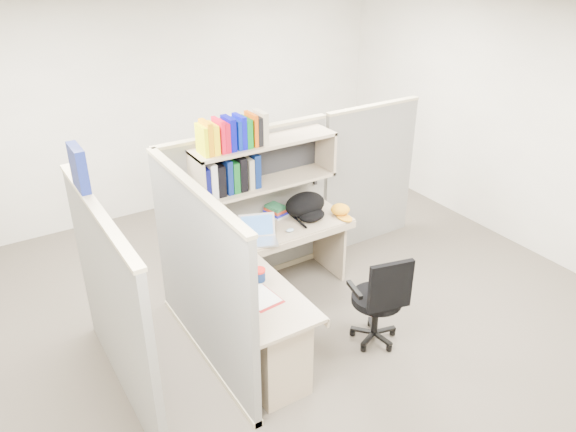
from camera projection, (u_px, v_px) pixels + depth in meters
ground at (296, 323)px, 5.25m from camera, size 6.00×6.00×0.00m
room_shell at (297, 161)px, 4.50m from camera, size 6.00×6.00×6.00m
cubicle at (234, 228)px, 5.00m from camera, size 3.79×1.84×1.95m
desk at (273, 315)px, 4.64m from camera, size 1.74×1.75×0.73m
laptop at (259, 231)px, 5.07m from camera, size 0.43×0.43×0.24m
backpack at (308, 207)px, 5.49m from camera, size 0.51×0.45×0.25m
orange_cap at (340, 210)px, 5.60m from camera, size 0.23×0.26×0.10m
snack_canister at (259, 275)px, 4.55m from camera, size 0.11×0.11×0.10m
tissue_box at (247, 302)px, 4.16m from camera, size 0.12×0.12×0.17m
mouse at (290, 230)px, 5.30m from camera, size 0.09×0.07×0.03m
paper_cup at (252, 223)px, 5.35m from camera, size 0.08×0.08×0.10m
book_stack at (276, 210)px, 5.58m from camera, size 0.21×0.25×0.11m
loose_paper at (261, 297)px, 4.37m from camera, size 0.24×0.31×0.00m
task_chair at (378, 313)px, 4.85m from camera, size 0.52×0.48×0.93m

